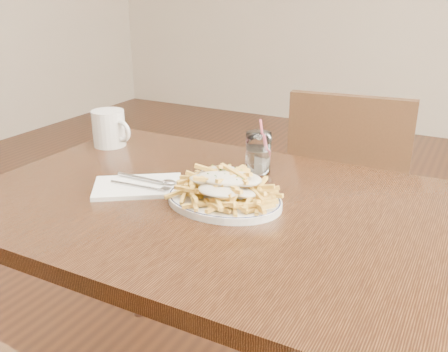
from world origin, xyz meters
The scene contains 8 objects.
table centered at (0.00, 0.00, 0.67)m, with size 1.20×0.80×0.75m.
chair_far centered at (0.13, 0.77, 0.51)m, with size 0.45×0.45×0.89m.
fries_plate centered at (0.02, -0.01, 0.76)m, with size 0.30×0.26×0.02m.
loaded_fries centered at (0.02, -0.01, 0.81)m, with size 0.24×0.19×0.07m.
napkin centered at (-0.21, -0.03, 0.76)m, with size 0.22×0.14×0.01m, color white.
cutlery centered at (-0.21, -0.02, 0.76)m, with size 0.20×0.08×0.01m.
water_glass centered at (0.00, 0.22, 0.80)m, with size 0.07×0.07×0.15m.
coffee_mug centered at (-0.51, 0.22, 0.81)m, with size 0.14×0.10×0.11m.
Camera 1 is at (0.53, -0.95, 1.24)m, focal length 40.00 mm.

